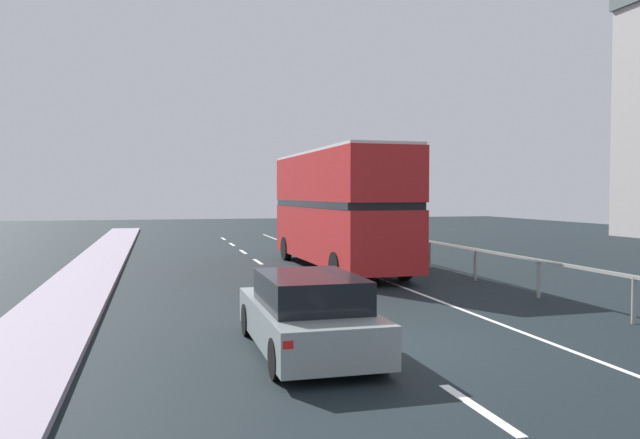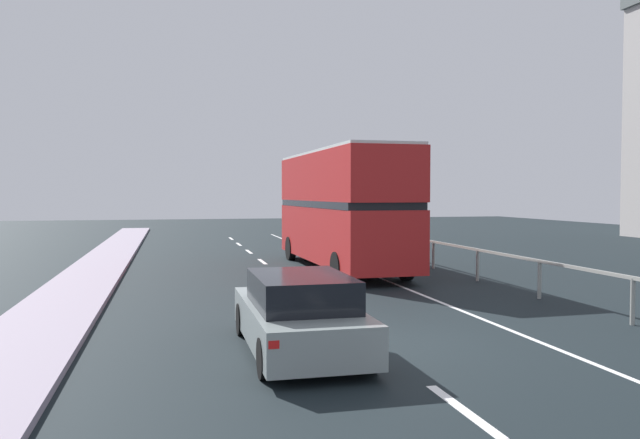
{
  "view_description": "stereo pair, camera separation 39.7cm",
  "coord_description": "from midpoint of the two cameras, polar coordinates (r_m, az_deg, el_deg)",
  "views": [
    {
      "loc": [
        -4.11,
        -11.09,
        2.84
      ],
      "look_at": [
        0.48,
        6.33,
        2.1
      ],
      "focal_mm": 35.0,
      "sensor_mm": 36.0,
      "label": 1
    },
    {
      "loc": [
        -3.72,
        -11.19,
        2.84
      ],
      "look_at": [
        0.48,
        6.33,
        2.1
      ],
      "focal_mm": 35.0,
      "sensor_mm": 36.0,
      "label": 2
    }
  ],
  "objects": [
    {
      "name": "ground_plane",
      "position": [
        12.16,
        4.56,
        -11.42
      ],
      "size": [
        73.25,
        120.0,
        0.1
      ],
      "primitive_type": "cube",
      "color": "black"
    },
    {
      "name": "near_sidewalk_kerb",
      "position": [
        11.74,
        -27.04,
        -11.56
      ],
      "size": [
        2.05,
        80.0,
        0.14
      ],
      "primitive_type": "cube",
      "color": "gray",
      "rests_on": "ground"
    },
    {
      "name": "lane_paint_markings",
      "position": [
        20.73,
        1.86,
        -5.51
      ],
      "size": [
        3.28,
        46.0,
        0.01
      ],
      "color": "silver",
      "rests_on": "ground"
    },
    {
      "name": "bridge_side_railing",
      "position": [
        22.53,
        11.38,
        -2.73
      ],
      "size": [
        0.1,
        42.0,
        1.06
      ],
      "color": "gray",
      "rests_on": "ground"
    },
    {
      "name": "double_decker_bus_red",
      "position": [
        23.46,
        1.19,
        1.2
      ],
      "size": [
        2.81,
        10.21,
        4.43
      ],
      "rotation": [
        0.0,
        0.0,
        0.02
      ],
      "color": "#B21E1E",
      "rests_on": "ground"
    },
    {
      "name": "hatchback_car_near",
      "position": [
        11.29,
        -2.16,
        -8.68
      ],
      "size": [
        1.89,
        4.47,
        1.42
      ],
      "rotation": [
        0.0,
        0.0,
        0.0
      ],
      "color": "gray",
      "rests_on": "ground"
    }
  ]
}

